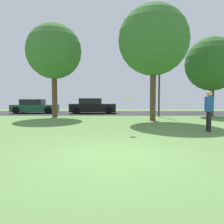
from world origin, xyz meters
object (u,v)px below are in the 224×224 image
(oak_tree_left, at_px, (212,64))
(parked_car_black, at_px, (92,106))
(street_lamp_post, at_px, (159,88))
(birch_tree_lone, at_px, (153,40))
(frisbee_disc, at_px, (127,98))
(maple_tree_far, at_px, (53,51))
(person_thrower, at_px, (209,109))
(parked_car_green, at_px, (34,107))

(oak_tree_left, distance_m, parked_car_black, 10.85)
(parked_car_black, xyz_separation_m, street_lamp_post, (5.50, -3.45, 1.60))
(birch_tree_lone, relative_size, frisbee_disc, 20.47)
(maple_tree_far, xyz_separation_m, person_thrower, (8.67, -7.56, -3.95))
(parked_car_black, distance_m, street_lamp_post, 6.69)
(person_thrower, bearing_deg, birch_tree_lone, -77.03)
(birch_tree_lone, bearing_deg, maple_tree_far, 158.94)
(parked_car_black, bearing_deg, birch_tree_lone, -55.98)
(maple_tree_far, relative_size, frisbee_disc, 19.49)
(oak_tree_left, height_order, birch_tree_lone, birch_tree_lone)
(birch_tree_lone, bearing_deg, parked_car_black, 124.02)
(birch_tree_lone, xyz_separation_m, person_thrower, (1.64, -4.85, -4.13))
(birch_tree_lone, relative_size, parked_car_black, 1.75)
(birch_tree_lone, distance_m, maple_tree_far, 7.54)
(oak_tree_left, relative_size, parked_car_black, 1.49)
(person_thrower, bearing_deg, parked_car_green, -50.96)
(oak_tree_left, bearing_deg, frisbee_disc, -129.29)
(person_thrower, relative_size, street_lamp_post, 0.40)
(oak_tree_left, xyz_separation_m, parked_car_green, (-15.37, 3.04, -3.56))
(parked_car_green, bearing_deg, maple_tree_far, -54.75)
(oak_tree_left, distance_m, frisbee_disc, 11.97)
(oak_tree_left, bearing_deg, birch_tree_lone, -144.80)
(parked_car_green, bearing_deg, person_thrower, -45.26)
(birch_tree_lone, relative_size, person_thrower, 4.12)
(oak_tree_left, distance_m, person_thrower, 9.97)
(street_lamp_post, bearing_deg, maple_tree_far, -176.78)
(maple_tree_far, distance_m, street_lamp_post, 8.52)
(oak_tree_left, height_order, parked_car_black, oak_tree_left)
(frisbee_disc, bearing_deg, birch_tree_lone, 69.23)
(maple_tree_far, relative_size, street_lamp_post, 1.57)
(oak_tree_left, distance_m, maple_tree_far, 12.52)
(oak_tree_left, distance_m, birch_tree_lone, 6.69)
(birch_tree_lone, height_order, person_thrower, birch_tree_lone)
(oak_tree_left, xyz_separation_m, maple_tree_far, (-12.44, -1.11, 0.79))
(maple_tree_far, relative_size, person_thrower, 3.92)
(person_thrower, bearing_deg, oak_tree_left, -119.21)
(oak_tree_left, height_order, frisbee_disc, oak_tree_left)
(birch_tree_lone, xyz_separation_m, parked_car_black, (-4.46, 6.61, -4.49))
(frisbee_disc, bearing_deg, maple_tree_far, 122.54)
(parked_car_black, bearing_deg, person_thrower, -61.97)
(parked_car_green, relative_size, street_lamp_post, 0.93)
(maple_tree_far, bearing_deg, parked_car_green, 125.25)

